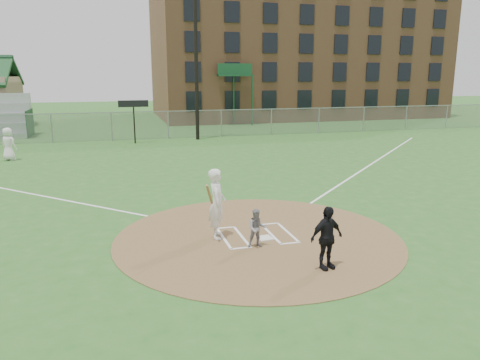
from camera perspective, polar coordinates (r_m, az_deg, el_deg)
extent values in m
plane|color=#295D20|center=(13.90, 2.19, -7.02)|extent=(140.00, 140.00, 0.00)
cylinder|color=brown|center=(13.90, 2.19, -6.98)|extent=(8.40, 8.40, 0.02)
cube|color=white|center=(13.78, 3.05, -7.08)|extent=(0.47, 0.47, 0.03)
cube|color=white|center=(25.51, 15.55, 1.77)|extent=(17.04, 17.04, 0.01)
imported|color=gray|center=(12.95, 2.08, -5.91)|extent=(0.58, 0.48, 1.09)
imported|color=black|center=(11.69, 10.51, -6.94)|extent=(1.00, 0.60, 1.59)
imported|color=silver|center=(28.79, -26.39, 3.94)|extent=(1.06, 0.95, 1.81)
cube|color=white|center=(13.78, -2.00, -7.10)|extent=(0.08, 1.80, 0.01)
cube|color=white|center=(13.91, 0.22, -6.89)|extent=(0.08, 1.80, 0.01)
cube|color=white|center=(14.67, -1.74, -5.83)|extent=(0.62, 0.08, 0.01)
cube|color=white|center=(13.03, 0.14, -8.30)|extent=(0.62, 0.08, 0.01)
cube|color=white|center=(14.34, 5.85, -6.34)|extent=(0.08, 1.80, 0.01)
cube|color=white|center=(14.16, 3.76, -6.55)|extent=(0.08, 1.80, 0.01)
cube|color=white|center=(15.05, 3.62, -5.36)|extent=(0.62, 0.08, 0.01)
cube|color=white|center=(13.46, 6.11, -7.67)|extent=(0.62, 0.08, 0.01)
imported|color=white|center=(13.56, -2.82, -2.89)|extent=(0.66, 0.85, 2.06)
cylinder|color=olive|center=(13.01, -3.75, -1.76)|extent=(0.33, 0.57, 0.70)
cube|color=slate|center=(34.88, -8.76, 6.65)|extent=(56.00, 0.03, 2.00)
cube|color=gray|center=(34.79, -8.81, 8.29)|extent=(56.00, 0.06, 0.06)
cube|color=gray|center=(34.88, -8.76, 6.65)|extent=(56.08, 0.08, 2.00)
cube|color=#194728|center=(39.30, -24.22, 6.37)|extent=(0.08, 3.20, 2.00)
cube|color=#956140|center=(54.33, 6.52, 15.80)|extent=(30.00, 16.00, 15.00)
cube|color=black|center=(46.89, 10.18, 16.02)|extent=(26.60, 0.10, 12.20)
cube|color=#194728|center=(43.21, -0.62, 12.64)|extent=(3.20, 1.00, 0.15)
cube|color=#194728|center=(43.76, -0.78, 9.70)|extent=(0.12, 0.12, 4.50)
cube|color=#194728|center=(43.25, 1.49, 9.66)|extent=(0.12, 0.12, 4.50)
cube|color=#194728|center=(43.21, -0.62, 13.37)|extent=(3.20, 0.08, 1.00)
cylinder|color=black|center=(34.00, -5.38, 15.02)|extent=(0.26, 0.26, 12.00)
cylinder|color=black|center=(32.87, -12.76, 6.63)|extent=(0.10, 0.10, 2.60)
cube|color=black|center=(32.75, -12.88, 9.06)|extent=(2.00, 0.10, 0.45)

